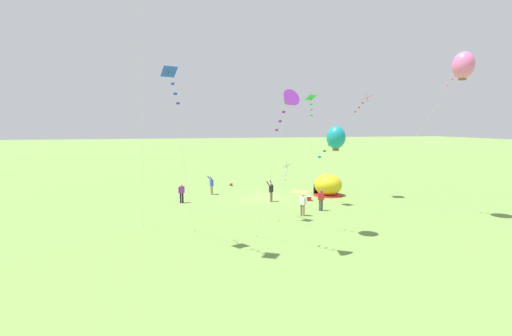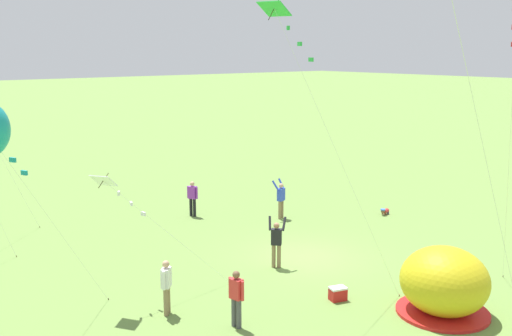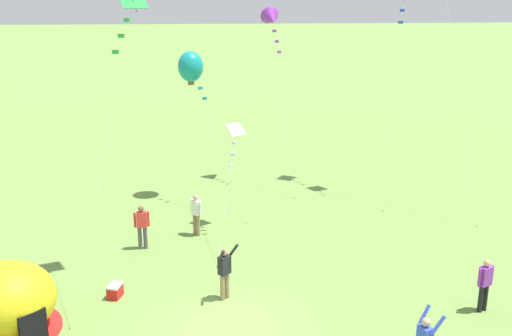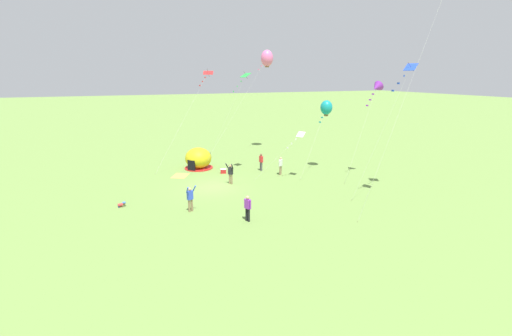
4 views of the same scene
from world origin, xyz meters
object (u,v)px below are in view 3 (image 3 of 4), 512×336
Objects in this scene: person_strolling at (196,212)px; kite_teal at (191,67)px; kite_white at (235,138)px; popup_tent at (8,301)px; kite_purple at (272,19)px; person_far_back at (485,282)px; person_near_tent at (142,225)px; kite_green at (130,15)px; person_flying_kite at (225,270)px; cooler_box at (115,291)px.

person_strolling is 0.25× the size of kite_teal.
kite_white is at bearing 27.23° from person_strolling.
popup_tent is 0.41× the size of kite_teal.
kite_purple is 1.91× the size of kite_white.
person_strolling is (-8.79, 6.59, 0.00)m from person_far_back.
kite_white is 0.66× the size of kite_teal.
kite_green is at bearing -82.82° from person_near_tent.
person_strolling is 7.03m from kite_teal.
kite_green is (-10.57, 3.56, 7.73)m from person_far_back.
person_near_tent is 0.38× the size of kite_white.
person_flying_kite is at bearing 170.08° from person_far_back.
popup_tent is at bearing -146.32° from cooler_box.
kite_white is (-7.20, 7.41, 2.79)m from person_far_back.
person_strolling is (-0.98, 5.22, -0.03)m from person_flying_kite.
cooler_box is 11.53m from kite_teal.
person_near_tent is at bearing 59.74° from popup_tent.
kite_purple is at bearing 71.65° from kite_white.
kite_teal is at bearing 72.80° from person_near_tent.
kite_purple is at bearing 110.23° from person_far_back.
kite_green is 2.09× the size of kite_white.
kite_teal is at bearing -148.40° from kite_purple.
person_near_tent and person_strolling have the same top height.
popup_tent is 8.43m from person_strolling.
kite_white is at bearing -108.35° from kite_purple.
popup_tent reaches higher than person_near_tent.
person_far_back and person_strolling have the same top height.
person_flying_kite is at bearing -38.60° from kite_green.
cooler_box is 0.07× the size of kite_purple.
person_near_tent is at bearing 153.22° from person_far_back.
kite_green is (-2.75, 2.19, 7.69)m from person_flying_kite.
person_far_back is 15.38m from kite_teal.
person_flying_kite is at bearing -83.47° from kite_teal.
person_near_tent is 4.96m from kite_white.
kite_green reaches higher than popup_tent.
person_flying_kite is 1.10× the size of person_near_tent.
kite_green is at bearing -131.23° from kite_white.
kite_purple is at bearing 61.78° from kite_green.
kite_teal is (-8.97, 11.40, 5.13)m from person_far_back.
person_near_tent is 2.31m from person_strolling.
person_near_tent is 0.25× the size of kite_teal.
cooler_box is 7.84m from kite_white.
kite_green reaches higher than cooler_box.
person_far_back is (7.82, -1.37, -0.03)m from person_flying_kite.
person_flying_kite is at bearing -102.44° from kite_purple.
cooler_box is (2.69, 1.79, -0.78)m from popup_tent.
person_strolling is 8.49m from kite_green.
kite_white reaches higher than person_far_back.
kite_white reaches higher than person_flying_kite.
popup_tent is 9.16m from kite_green.
kite_green is at bearing 46.27° from popup_tent.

